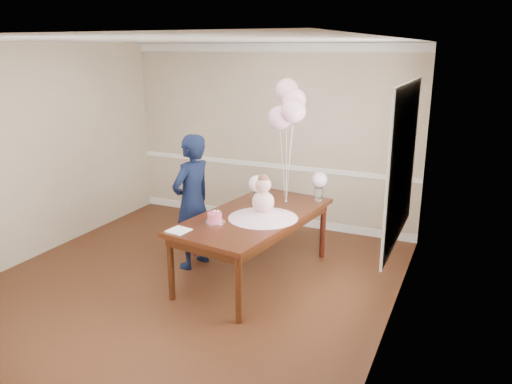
% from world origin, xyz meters
% --- Properties ---
extents(floor, '(4.50, 5.00, 0.00)m').
position_xyz_m(floor, '(0.00, 0.00, 0.00)').
color(floor, '#35190D').
rests_on(floor, ground).
extents(ceiling, '(4.50, 5.00, 0.02)m').
position_xyz_m(ceiling, '(0.00, 0.00, 2.70)').
color(ceiling, silver).
rests_on(ceiling, wall_back).
extents(wall_back, '(4.50, 0.02, 2.70)m').
position_xyz_m(wall_back, '(0.00, 2.50, 1.35)').
color(wall_back, tan).
rests_on(wall_back, floor).
extents(wall_left, '(0.02, 5.00, 2.70)m').
position_xyz_m(wall_left, '(-2.25, 0.00, 1.35)').
color(wall_left, tan).
rests_on(wall_left, floor).
extents(wall_right, '(0.02, 5.00, 2.70)m').
position_xyz_m(wall_right, '(2.25, 0.00, 1.35)').
color(wall_right, tan).
rests_on(wall_right, floor).
extents(chair_rail_trim, '(4.50, 0.02, 0.07)m').
position_xyz_m(chair_rail_trim, '(0.00, 2.49, 0.90)').
color(chair_rail_trim, white).
rests_on(chair_rail_trim, wall_back).
extents(crown_molding, '(4.50, 0.02, 0.12)m').
position_xyz_m(crown_molding, '(0.00, 2.49, 2.63)').
color(crown_molding, silver).
rests_on(crown_molding, wall_back).
extents(baseboard_trim, '(4.50, 0.02, 0.12)m').
position_xyz_m(baseboard_trim, '(0.00, 2.49, 0.06)').
color(baseboard_trim, white).
rests_on(baseboard_trim, floor).
extents(window_frame, '(0.02, 1.66, 1.56)m').
position_xyz_m(window_frame, '(2.23, 0.50, 1.55)').
color(window_frame, white).
rests_on(window_frame, wall_right).
extents(window_blinds, '(0.01, 1.50, 1.40)m').
position_xyz_m(window_blinds, '(2.21, 0.50, 1.55)').
color(window_blinds, white).
rests_on(window_blinds, wall_right).
extents(dining_table_top, '(1.33, 2.21, 0.05)m').
position_xyz_m(dining_table_top, '(0.60, 0.61, 0.76)').
color(dining_table_top, black).
rests_on(dining_table_top, table_leg_fl).
extents(table_apron, '(1.21, 2.10, 0.10)m').
position_xyz_m(table_apron, '(0.60, 0.61, 0.68)').
color(table_apron, black).
rests_on(table_apron, table_leg_fl).
extents(table_leg_fl, '(0.08, 0.08, 0.73)m').
position_xyz_m(table_leg_fl, '(0.03, -0.28, 0.36)').
color(table_leg_fl, black).
rests_on(table_leg_fl, floor).
extents(table_leg_fr, '(0.08, 0.08, 0.73)m').
position_xyz_m(table_leg_fr, '(0.90, -0.41, 0.36)').
color(table_leg_fr, black).
rests_on(table_leg_fr, floor).
extents(table_leg_bl, '(0.08, 0.08, 0.73)m').
position_xyz_m(table_leg_bl, '(0.31, 1.62, 0.36)').
color(table_leg_bl, black).
rests_on(table_leg_bl, floor).
extents(table_leg_br, '(0.08, 0.08, 0.73)m').
position_xyz_m(table_leg_br, '(1.17, 1.49, 0.36)').
color(table_leg_br, black).
rests_on(table_leg_br, floor).
extents(baby_skirt, '(0.90, 0.90, 0.10)m').
position_xyz_m(baby_skirt, '(0.75, 0.53, 0.83)').
color(baby_skirt, '#EBADC5').
rests_on(baby_skirt, dining_table_top).
extents(baby_torso, '(0.25, 0.25, 0.25)m').
position_xyz_m(baby_torso, '(0.75, 0.53, 0.97)').
color(baby_torso, pink).
rests_on(baby_torso, baby_skirt).
extents(baby_head, '(0.18, 0.18, 0.18)m').
position_xyz_m(baby_head, '(0.75, 0.53, 1.17)').
color(baby_head, '#D6A493').
rests_on(baby_head, baby_torso).
extents(baby_hair, '(0.13, 0.13, 0.13)m').
position_xyz_m(baby_hair, '(0.75, 0.53, 1.23)').
color(baby_hair, brown).
rests_on(baby_hair, baby_head).
extents(cake_platter, '(0.26, 0.26, 0.01)m').
position_xyz_m(cake_platter, '(0.33, 0.17, 0.79)').
color(cake_platter, silver).
rests_on(cake_platter, dining_table_top).
extents(birthday_cake, '(0.18, 0.18, 0.10)m').
position_xyz_m(birthday_cake, '(0.33, 0.17, 0.84)').
color(birthday_cake, '#D64363').
rests_on(birthday_cake, cake_platter).
extents(cake_flower_a, '(0.03, 0.03, 0.03)m').
position_xyz_m(cake_flower_a, '(0.33, 0.17, 0.91)').
color(cake_flower_a, white).
rests_on(cake_flower_a, birthday_cake).
extents(cake_flower_b, '(0.03, 0.03, 0.03)m').
position_xyz_m(cake_flower_b, '(0.36, 0.19, 0.91)').
color(cake_flower_b, white).
rests_on(cake_flower_b, birthday_cake).
extents(rose_vase_near, '(0.12, 0.12, 0.17)m').
position_xyz_m(rose_vase_near, '(0.49, 0.94, 0.87)').
color(rose_vase_near, silver).
rests_on(rose_vase_near, dining_table_top).
extents(roses_near, '(0.20, 0.20, 0.20)m').
position_xyz_m(roses_near, '(0.49, 0.94, 1.05)').
color(roses_near, '#FFD5DE').
rests_on(roses_near, rose_vase_near).
extents(rose_vase_far, '(0.12, 0.12, 0.17)m').
position_xyz_m(rose_vase_far, '(1.12, 1.43, 0.87)').
color(rose_vase_far, silver).
rests_on(rose_vase_far, dining_table_top).
extents(roses_far, '(0.20, 0.20, 0.20)m').
position_xyz_m(roses_far, '(1.12, 1.43, 1.05)').
color(roses_far, beige).
rests_on(roses_far, rose_vase_far).
extents(napkin, '(0.24, 0.24, 0.01)m').
position_xyz_m(napkin, '(0.11, -0.22, 0.79)').
color(napkin, white).
rests_on(napkin, dining_table_top).
extents(balloon_weight, '(0.05, 0.05, 0.02)m').
position_xyz_m(balloon_weight, '(0.79, 1.16, 0.79)').
color(balloon_weight, silver).
rests_on(balloon_weight, dining_table_top).
extents(balloon_a, '(0.29, 0.29, 0.29)m').
position_xyz_m(balloon_a, '(0.69, 1.17, 1.82)').
color(balloon_a, '#EEA8C6').
rests_on(balloon_a, balloon_ribbon_a).
extents(balloon_b, '(0.29, 0.29, 0.29)m').
position_xyz_m(balloon_b, '(0.88, 1.09, 1.93)').
color(balloon_b, '#FFB4C8').
rests_on(balloon_b, balloon_ribbon_b).
extents(balloon_c, '(0.29, 0.29, 0.29)m').
position_xyz_m(balloon_c, '(0.82, 1.26, 2.03)').
color(balloon_c, '#FFB4D2').
rests_on(balloon_c, balloon_ribbon_c).
extents(balloon_d, '(0.29, 0.29, 0.29)m').
position_xyz_m(balloon_d, '(0.72, 1.29, 2.14)').
color(balloon_d, '#E5A2B4').
rests_on(balloon_d, balloon_ribbon_d).
extents(balloon_ribbon_a, '(0.10, 0.02, 0.87)m').
position_xyz_m(balloon_ribbon_a, '(0.74, 1.17, 1.23)').
color(balloon_ribbon_a, white).
rests_on(balloon_ribbon_a, balloon_weight).
extents(balloon_ribbon_b, '(0.10, 0.07, 0.97)m').
position_xyz_m(balloon_ribbon_b, '(0.84, 1.13, 1.28)').
color(balloon_ribbon_b, white).
rests_on(balloon_ribbon_b, balloon_weight).
extents(balloon_ribbon_c, '(0.04, 0.10, 1.08)m').
position_xyz_m(balloon_ribbon_c, '(0.81, 1.21, 1.33)').
color(balloon_ribbon_c, white).
rests_on(balloon_ribbon_c, balloon_weight).
extents(balloon_ribbon_d, '(0.07, 0.12, 1.18)m').
position_xyz_m(balloon_ribbon_d, '(0.76, 1.23, 1.39)').
color(balloon_ribbon_d, white).
rests_on(balloon_ribbon_d, balloon_weight).
extents(dining_chair_seat, '(0.55, 0.55, 0.05)m').
position_xyz_m(dining_chair_seat, '(-0.26, 1.05, 0.44)').
color(dining_chair_seat, '#33150E').
rests_on(dining_chair_seat, chair_leg_fl).
extents(chair_leg_fl, '(0.05, 0.05, 0.42)m').
position_xyz_m(chair_leg_fl, '(-0.36, 0.83, 0.21)').
color(chair_leg_fl, '#3C1510').
rests_on(chair_leg_fl, floor).
extents(chair_leg_fr, '(0.05, 0.05, 0.42)m').
position_xyz_m(chair_leg_fr, '(-0.04, 0.95, 0.21)').
color(chair_leg_fr, '#3C1C10').
rests_on(chair_leg_fr, floor).
extents(chair_leg_bl, '(0.05, 0.05, 0.42)m').
position_xyz_m(chair_leg_bl, '(-0.49, 1.15, 0.21)').
color(chair_leg_bl, '#3B1710').
rests_on(chair_leg_bl, floor).
extents(chair_leg_br, '(0.05, 0.05, 0.42)m').
position_xyz_m(chair_leg_br, '(-0.16, 1.28, 0.21)').
color(chair_leg_br, '#3E1C11').
rests_on(chair_leg_br, floor).
extents(chair_back_post_l, '(0.05, 0.05, 0.55)m').
position_xyz_m(chair_back_post_l, '(-0.38, 0.82, 0.72)').
color(chair_back_post_l, '#3D1610').
rests_on(chair_back_post_l, dining_chair_seat).
extents(chair_back_post_r, '(0.05, 0.05, 0.55)m').
position_xyz_m(chair_back_post_r, '(-0.51, 1.15, 0.72)').
color(chair_back_post_r, '#33130D').
rests_on(chair_back_post_r, dining_chair_seat).
extents(chair_slat_low, '(0.17, 0.37, 0.05)m').
position_xyz_m(chair_slat_low, '(-0.44, 0.98, 0.60)').
color(chair_slat_low, '#3C1E10').
rests_on(chair_slat_low, dining_chair_seat).
extents(chair_slat_mid, '(0.17, 0.37, 0.05)m').
position_xyz_m(chair_slat_mid, '(-0.44, 0.98, 0.76)').
color(chair_slat_mid, '#3A180F').
rests_on(chair_slat_mid, dining_chair_seat).
extents(chair_slat_top, '(0.17, 0.37, 0.05)m').
position_xyz_m(chair_slat_top, '(-0.44, 0.98, 0.92)').
color(chair_slat_top, '#35110E').
rests_on(chair_slat_top, dining_chair_seat).
extents(woman, '(0.52, 0.67, 1.66)m').
position_xyz_m(woman, '(-0.21, 0.59, 0.83)').
color(woman, black).
rests_on(woman, floor).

